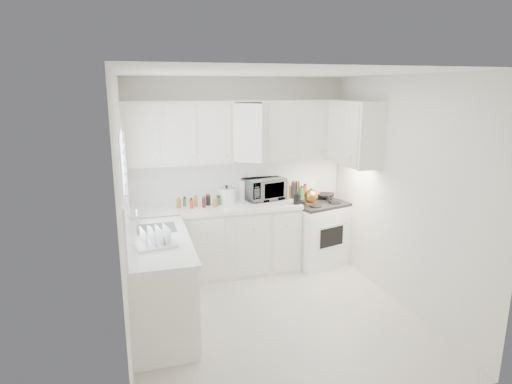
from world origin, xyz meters
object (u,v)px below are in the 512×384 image
object	(u,v)px
stove	(317,224)
tea_kettle	(311,195)
microwave	(264,186)
utensil_crock	(297,192)
dish_rack	(154,236)
rice_cooker	(227,194)

from	to	relation	value
stove	tea_kettle	world-z (taller)	tea_kettle
microwave	utensil_crock	world-z (taller)	microwave
utensil_crock	dish_rack	distance (m)	2.21
stove	dish_rack	xyz separation A→B (m)	(-2.30, -1.29, 0.48)
stove	microwave	world-z (taller)	microwave
rice_cooker	dish_rack	bearing A→B (deg)	-119.51
microwave	rice_cooker	distance (m)	0.54
utensil_crock	dish_rack	bearing A→B (deg)	-150.16
utensil_crock	dish_rack	world-z (taller)	utensil_crock
utensil_crock	rice_cooker	bearing A→B (deg)	159.93
stove	utensil_crock	distance (m)	0.69
tea_kettle	microwave	xyz separation A→B (m)	(-0.56, 0.34, 0.08)
tea_kettle	rice_cooker	distance (m)	1.14
rice_cooker	dish_rack	world-z (taller)	rice_cooker
microwave	utensil_crock	xyz separation A→B (m)	(0.35, -0.37, -0.02)
microwave	stove	bearing A→B (deg)	-27.60
dish_rack	microwave	bearing A→B (deg)	31.44
stove	dish_rack	world-z (taller)	dish_rack
stove	microwave	xyz separation A→B (m)	(-0.74, 0.18, 0.56)
stove	tea_kettle	size ratio (longest dim) A/B	4.85
tea_kettle	dish_rack	bearing A→B (deg)	-131.71
tea_kettle	utensil_crock	world-z (taller)	utensil_crock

